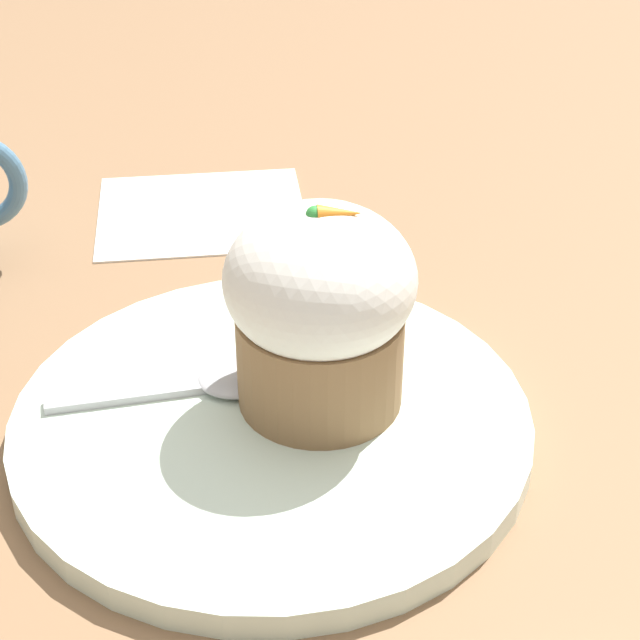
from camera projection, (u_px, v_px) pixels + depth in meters
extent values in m
plane|color=#846042|center=(272.00, 435.00, 0.48)|extent=(4.00, 4.00, 0.00)
cylinder|color=silver|center=(272.00, 424.00, 0.48)|extent=(0.23, 0.23, 0.01)
cylinder|color=olive|center=(320.00, 357.00, 0.47)|extent=(0.07, 0.07, 0.05)
ellipsoid|color=white|center=(320.00, 280.00, 0.45)|extent=(0.08, 0.08, 0.06)
cone|color=orange|center=(340.00, 214.00, 0.43)|extent=(0.02, 0.01, 0.01)
sphere|color=green|center=(315.00, 215.00, 0.43)|extent=(0.01, 0.01, 0.01)
cube|color=#B7B7BC|center=(130.00, 394.00, 0.48)|extent=(0.08, 0.02, 0.00)
ellipsoid|color=#B7B7BC|center=(241.00, 377.00, 0.49)|extent=(0.04, 0.04, 0.01)
cube|color=white|center=(201.00, 212.00, 0.66)|extent=(0.13, 0.11, 0.00)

